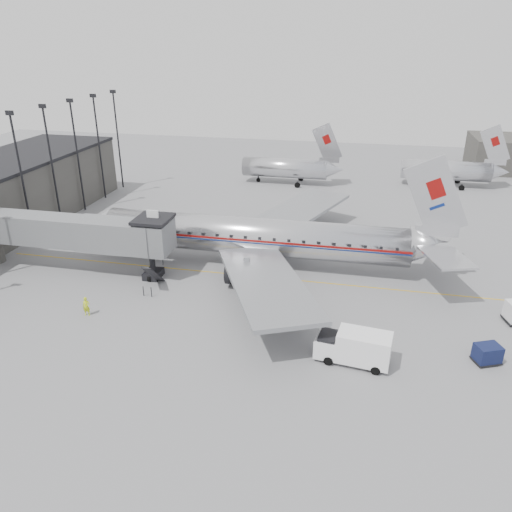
{
  "coord_description": "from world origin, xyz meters",
  "views": [
    {
      "loc": [
        10.74,
        -39.06,
        22.55
      ],
      "look_at": [
        1.37,
        3.99,
        3.2
      ],
      "focal_mm": 35.0,
      "sensor_mm": 36.0,
      "label": 1
    }
  ],
  "objects_px": {
    "service_van": "(354,347)",
    "ramp_worker": "(86,306)",
    "airliner": "(261,237)",
    "baggage_cart_navy": "(487,354)"
  },
  "relations": [
    {
      "from": "service_van",
      "to": "ramp_worker",
      "type": "relative_size",
      "value": 3.29
    },
    {
      "from": "baggage_cart_navy",
      "to": "airliner",
      "type": "bearing_deg",
      "value": 122.32
    },
    {
      "from": "service_van",
      "to": "ramp_worker",
      "type": "bearing_deg",
      "value": -177.76
    },
    {
      "from": "service_van",
      "to": "ramp_worker",
      "type": "distance_m",
      "value": 23.33
    },
    {
      "from": "service_van",
      "to": "ramp_worker",
      "type": "xyz_separation_m",
      "value": [
        -23.23,
        2.06,
        -0.5
      ]
    },
    {
      "from": "airliner",
      "to": "baggage_cart_navy",
      "type": "height_order",
      "value": "airliner"
    },
    {
      "from": "baggage_cart_navy",
      "to": "ramp_worker",
      "type": "height_order",
      "value": "ramp_worker"
    },
    {
      "from": "ramp_worker",
      "to": "service_van",
      "type": "bearing_deg",
      "value": -16.85
    },
    {
      "from": "baggage_cart_navy",
      "to": "ramp_worker",
      "type": "distance_m",
      "value": 33.07
    },
    {
      "from": "airliner",
      "to": "baggage_cart_navy",
      "type": "xyz_separation_m",
      "value": [
        20.27,
        -13.78,
        -2.43
      ]
    }
  ]
}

